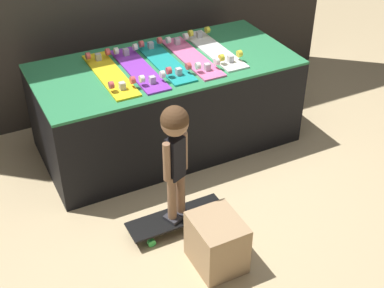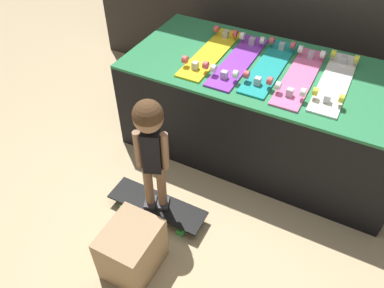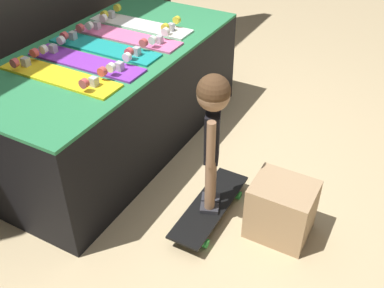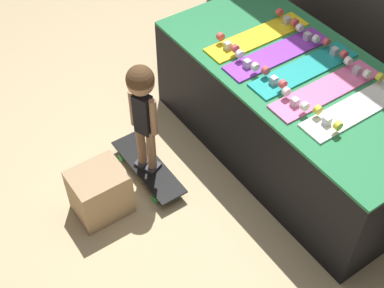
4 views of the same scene
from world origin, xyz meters
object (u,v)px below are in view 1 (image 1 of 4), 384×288
skateboard_teal_on_rack (164,61)px  skateboard_pink_on_rack (192,56)px  storage_box (217,243)px  skateboard_on_floor (177,218)px  skateboard_purple_on_rack (139,68)px  child (175,143)px  skateboard_yellow_on_rack (110,74)px  skateboard_white_on_rack (214,49)px

skateboard_teal_on_rack → skateboard_pink_on_rack: 0.22m
storage_box → skateboard_on_floor: bearing=101.4°
skateboard_purple_on_rack → storage_box: skateboard_purple_on_rack is taller
skateboard_on_floor → child: size_ratio=0.80×
skateboard_teal_on_rack → storage_box: bearing=-101.9°
child → skateboard_purple_on_rack: bearing=59.0°
child → storage_box: (0.08, -0.40, -0.51)m
skateboard_pink_on_rack → skateboard_yellow_on_rack: bearing=179.1°
skateboard_teal_on_rack → child: 1.03m
skateboard_purple_on_rack → skateboard_teal_on_rack: 0.22m
skateboard_teal_on_rack → skateboard_on_floor: bearing=-110.8°
skateboard_yellow_on_rack → skateboard_teal_on_rack: bearing=2.2°
skateboard_yellow_on_rack → skateboard_pink_on_rack: same height
skateboard_purple_on_rack → child: 0.94m
storage_box → skateboard_purple_on_rack: bearing=87.1°
skateboard_yellow_on_rack → child: 0.95m
skateboard_pink_on_rack → child: size_ratio=0.91×
skateboard_teal_on_rack → storage_box: (-0.28, -1.36, -0.56)m
skateboard_purple_on_rack → skateboard_on_floor: skateboard_purple_on_rack is taller
skateboard_purple_on_rack → skateboard_teal_on_rack: (0.22, 0.03, 0.00)m
skateboard_on_floor → child: 0.61m
skateboard_yellow_on_rack → skateboard_pink_on_rack: 0.65m
skateboard_teal_on_rack → skateboard_on_floor: 1.22m
skateboard_pink_on_rack → skateboard_white_on_rack: bearing=10.8°
skateboard_pink_on_rack → skateboard_purple_on_rack: bearing=-179.7°
skateboard_teal_on_rack → skateboard_white_on_rack: bearing=1.9°
skateboard_yellow_on_rack → storage_box: (0.15, -1.34, -0.56)m
skateboard_white_on_rack → skateboard_pink_on_rack: bearing=-169.2°
skateboard_purple_on_rack → skateboard_teal_on_rack: size_ratio=1.00×
skateboard_white_on_rack → child: 1.26m
skateboard_teal_on_rack → skateboard_yellow_on_rack: bearing=-177.8°
skateboard_teal_on_rack → skateboard_purple_on_rack: bearing=-172.3°
skateboard_purple_on_rack → skateboard_pink_on_rack: 0.44m
skateboard_pink_on_rack → skateboard_on_floor: size_ratio=1.15×
skateboard_pink_on_rack → storage_box: 1.53m
storage_box → skateboard_teal_on_rack: bearing=78.1°
skateboard_purple_on_rack → child: size_ratio=0.91×
skateboard_purple_on_rack → skateboard_white_on_rack: (0.65, 0.04, 0.00)m
skateboard_purple_on_rack → skateboard_pink_on_rack: size_ratio=1.00×
skateboard_purple_on_rack → skateboard_white_on_rack: size_ratio=1.00×
skateboard_white_on_rack → child: bearing=-129.4°
skateboard_pink_on_rack → skateboard_white_on_rack: size_ratio=1.00×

